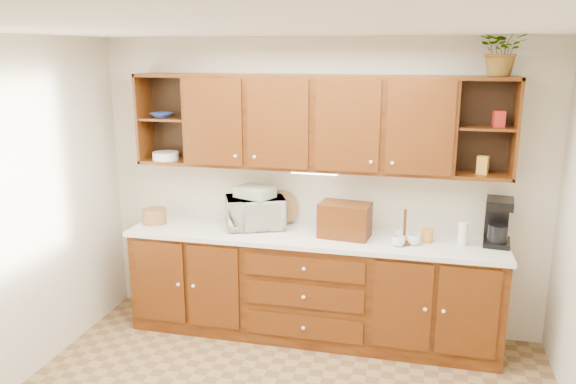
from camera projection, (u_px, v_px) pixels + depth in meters
The scene contains 22 objects.
ceiling at pixel (264, 27), 3.08m from camera, with size 4.00×4.00×0.00m, color white.
back_wall at pixel (319, 186), 5.04m from camera, with size 4.00×4.00×0.00m, color beige.
base_cabinets at pixel (311, 287), 4.96m from camera, with size 3.20×0.60×0.90m, color #331305.
countertop at pixel (312, 237), 4.84m from camera, with size 3.24×0.64×0.04m, color white.
upper_cabinets at pixel (317, 122), 4.74m from camera, with size 3.20×0.33×0.80m.
undercabinet_light at pixel (314, 173), 4.80m from camera, with size 0.40×0.05×0.03m, color white.
wicker_basket at pixel (154, 216), 5.15m from camera, with size 0.22×0.22×0.14m, color olive.
microwave at pixel (255, 212), 5.01m from camera, with size 0.51×0.34×0.28m, color beige.
towel_stack at pixel (255, 192), 4.96m from camera, with size 0.31×0.23×0.09m, color #F0E870.
wine_bottle at pixel (247, 211), 4.98m from camera, with size 0.06×0.06×0.32m, color black.
woven_tray at pixel (281, 223), 5.14m from camera, with size 0.32×0.32×0.02m, color olive.
bread_box at pixel (345, 220), 4.75m from camera, with size 0.42×0.26×0.30m, color #331305.
mug_tree at pixel (404, 239), 4.59m from camera, with size 0.24×0.25×0.30m.
canister_red at pixel (360, 232), 4.72m from camera, with size 0.11×0.11×0.13m, color #AF1E19.
canister_white at pixel (463, 234), 4.55m from camera, with size 0.07×0.07×0.20m, color white.
canister_yellow at pixel (427, 236), 4.64m from camera, with size 0.09×0.09×0.11m, color #BF882D.
coffee_maker at pixel (498, 222), 4.57m from camera, with size 0.24×0.29×0.39m.
bowl_stack at pixel (162, 115), 5.02m from camera, with size 0.19×0.19×0.05m, color navy.
plate_stack at pixel (166, 156), 5.10m from camera, with size 0.24×0.24×0.07m, color white.
pantry_box_yellow at pixel (483, 165), 4.48m from camera, with size 0.08×0.06×0.15m, color #BF882D.
pantry_box_red at pixel (499, 119), 4.38m from camera, with size 0.08×0.07×0.13m, color #AF1E19.
potted_plant at pixel (503, 50), 4.22m from camera, with size 0.35×0.31×0.39m, color #999999.
Camera 1 is at (0.88, -3.08, 2.46)m, focal length 35.00 mm.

